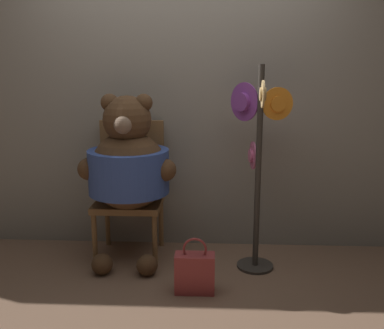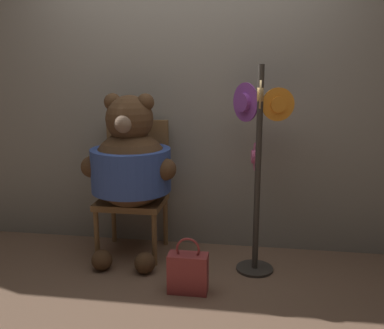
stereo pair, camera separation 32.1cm
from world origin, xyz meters
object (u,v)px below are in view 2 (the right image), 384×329
chair (135,184)px  teddy_bear (131,165)px  handbag_on_ground (188,272)px  hat_display_rack (256,156)px

chair → teddy_bear: (0.02, -0.17, 0.20)m
chair → handbag_on_ground: chair is taller
teddy_bear → hat_display_rack: bearing=-2.7°
chair → handbag_on_ground: (0.56, -0.67, -0.42)m
teddy_bear → handbag_on_ground: teddy_bear is taller
hat_display_rack → chair: bearing=167.6°
chair → hat_display_rack: size_ratio=0.71×
teddy_bear → handbag_on_ground: bearing=-42.9°
hat_display_rack → handbag_on_ground: 0.97m
chair → teddy_bear: size_ratio=0.82×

